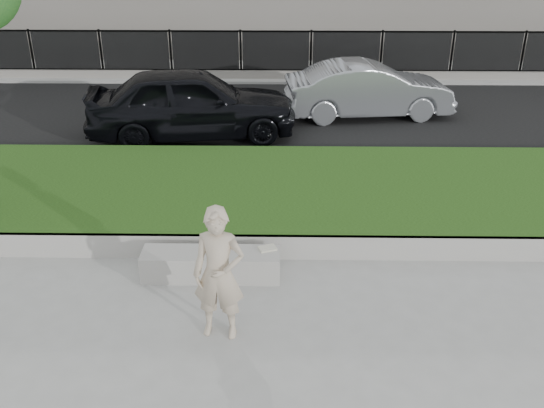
{
  "coord_description": "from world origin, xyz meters",
  "views": [
    {
      "loc": [
        0.7,
        -7.13,
        4.9
      ],
      "look_at": [
        0.56,
        1.2,
        0.87
      ],
      "focal_mm": 40.0,
      "sensor_mm": 36.0,
      "label": 1
    }
  ],
  "objects_px": {
    "book": "(267,248)",
    "car_silver": "(369,90)",
    "car_dark": "(192,103)",
    "stone_bench": "(211,264)",
    "man": "(219,274)"
  },
  "relations": [
    {
      "from": "book",
      "to": "car_silver",
      "type": "bearing_deg",
      "value": 52.03
    },
    {
      "from": "man",
      "to": "car_dark",
      "type": "bearing_deg",
      "value": 106.71
    },
    {
      "from": "book",
      "to": "car_silver",
      "type": "relative_size",
      "value": 0.06
    },
    {
      "from": "man",
      "to": "car_dark",
      "type": "relative_size",
      "value": 0.37
    },
    {
      "from": "book",
      "to": "car_silver",
      "type": "distance_m",
      "value": 8.08
    },
    {
      "from": "stone_bench",
      "to": "car_silver",
      "type": "height_order",
      "value": "car_silver"
    },
    {
      "from": "stone_bench",
      "to": "car_dark",
      "type": "height_order",
      "value": "car_dark"
    },
    {
      "from": "man",
      "to": "car_dark",
      "type": "xyz_separation_m",
      "value": [
        -1.35,
        7.45,
        -0.02
      ]
    },
    {
      "from": "car_silver",
      "to": "stone_bench",
      "type": "bearing_deg",
      "value": 150.09
    },
    {
      "from": "car_silver",
      "to": "car_dark",
      "type": "bearing_deg",
      "value": 103.89
    },
    {
      "from": "man",
      "to": "book",
      "type": "xyz_separation_m",
      "value": [
        0.56,
        1.44,
        -0.46
      ]
    },
    {
      "from": "book",
      "to": "car_dark",
      "type": "relative_size",
      "value": 0.05
    },
    {
      "from": "stone_bench",
      "to": "man",
      "type": "distance_m",
      "value": 1.52
    },
    {
      "from": "car_dark",
      "to": "man",
      "type": "bearing_deg",
      "value": -177.96
    },
    {
      "from": "car_silver",
      "to": "man",
      "type": "bearing_deg",
      "value": 154.63
    }
  ]
}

